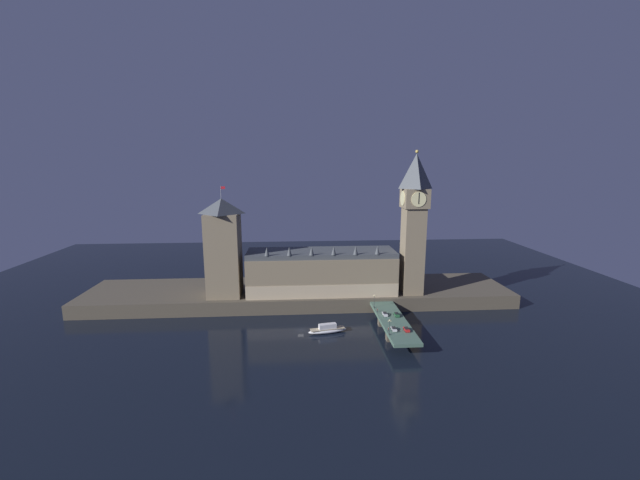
% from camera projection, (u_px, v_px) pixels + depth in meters
% --- Properties ---
extents(ground_plane, '(400.00, 400.00, 0.00)m').
position_uv_depth(ground_plane, '(301.00, 330.00, 171.59)').
color(ground_plane, black).
extents(embankment, '(220.00, 42.00, 6.95)m').
position_uv_depth(embankment, '(299.00, 294.00, 209.11)').
color(embankment, '#4C4438').
rests_on(embankment, ground_plane).
extents(parliament_hall, '(74.62, 22.76, 25.70)m').
position_uv_depth(parliament_hall, '(321.00, 271.00, 199.99)').
color(parliament_hall, '#7F7056').
rests_on(parliament_hall, embankment).
extents(clock_tower, '(12.44, 12.55, 71.17)m').
position_uv_depth(clock_tower, '(414.00, 220.00, 192.76)').
color(clock_tower, '#7F7056').
rests_on(clock_tower, embankment).
extents(victoria_tower, '(16.29, 16.29, 54.36)m').
position_uv_depth(victoria_tower, '(223.00, 247.00, 192.04)').
color(victoria_tower, '#7F7056').
rests_on(victoria_tower, embankment).
extents(bridge, '(11.23, 46.00, 5.69)m').
position_uv_depth(bridge, '(393.00, 323.00, 168.50)').
color(bridge, '#476656').
rests_on(bridge, ground_plane).
extents(car_northbound_lead, '(1.91, 4.00, 1.47)m').
position_uv_depth(car_northbound_lead, '(385.00, 314.00, 173.05)').
color(car_northbound_lead, silver).
rests_on(car_northbound_lead, bridge).
extents(car_northbound_trail, '(1.93, 3.92, 1.30)m').
position_uv_depth(car_northbound_trail, '(394.00, 329.00, 157.73)').
color(car_northbound_trail, silver).
rests_on(car_northbound_trail, bridge).
extents(car_southbound_lead, '(1.92, 3.95, 1.41)m').
position_uv_depth(car_southbound_lead, '(406.00, 329.00, 157.17)').
color(car_southbound_lead, red).
rests_on(car_southbound_lead, bridge).
extents(car_southbound_trail, '(1.92, 3.92, 1.60)m').
position_uv_depth(car_southbound_trail, '(397.00, 315.00, 172.25)').
color(car_southbound_trail, '#235633').
rests_on(car_southbound_trail, bridge).
extents(pedestrian_near_rail, '(0.38, 0.38, 1.83)m').
position_uv_depth(pedestrian_near_rail, '(388.00, 329.00, 156.49)').
color(pedestrian_near_rail, black).
rests_on(pedestrian_near_rail, bridge).
extents(pedestrian_far_rail, '(0.38, 0.38, 1.67)m').
position_uv_depth(pedestrian_far_rail, '(377.00, 310.00, 177.14)').
color(pedestrian_far_rail, black).
rests_on(pedestrian_far_rail, bridge).
extents(street_lamp_near, '(1.34, 0.60, 6.44)m').
position_uv_depth(street_lamp_near, '(390.00, 325.00, 152.68)').
color(street_lamp_near, '#2D3333').
rests_on(street_lamp_near, bridge).
extents(street_lamp_far, '(1.34, 0.60, 6.44)m').
position_uv_depth(street_lamp_far, '(374.00, 300.00, 181.51)').
color(street_lamp_far, '#2D3333').
rests_on(street_lamp_far, bridge).
extents(boat_upstream, '(17.31, 6.86, 4.13)m').
position_uv_depth(boat_upstream, '(328.00, 330.00, 168.50)').
color(boat_upstream, white).
rests_on(boat_upstream, ground_plane).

